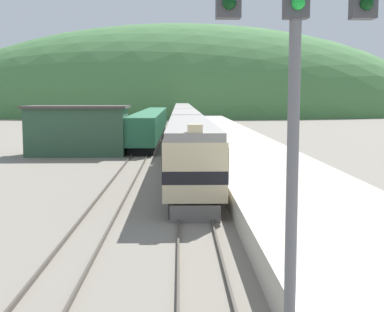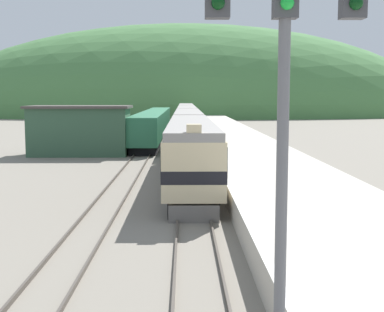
% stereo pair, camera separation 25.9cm
% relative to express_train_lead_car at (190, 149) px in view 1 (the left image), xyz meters
% --- Properties ---
extents(track_main, '(1.52, 180.00, 0.16)m').
position_rel_express_train_lead_car_xyz_m(track_main, '(0.00, 39.73, -2.04)').
color(track_main, '#4C443D').
rests_on(track_main, ground).
extents(track_siding, '(1.52, 180.00, 0.16)m').
position_rel_express_train_lead_car_xyz_m(track_siding, '(-4.26, 39.73, -2.04)').
color(track_siding, '#4C443D').
rests_on(track_siding, ground).
extents(platform, '(7.04, 140.00, 1.13)m').
position_rel_express_train_lead_car_xyz_m(platform, '(5.17, 19.73, -1.56)').
color(platform, '#BCB5A5').
rests_on(platform, ground).
extents(distant_hills, '(143.79, 64.71, 50.84)m').
position_rel_express_train_lead_car_xyz_m(distant_hills, '(0.00, 119.58, -2.12)').
color(distant_hills, '#477A42').
rests_on(distant_hills, ground).
extents(station_shed, '(9.30, 5.21, 4.56)m').
position_rel_express_train_lead_car_xyz_m(station_shed, '(-10.02, 16.27, 0.18)').
color(station_shed, '#385B42').
rests_on(station_shed, ground).
extents(express_train_lead_car, '(2.87, 21.94, 4.23)m').
position_rel_express_train_lead_car_xyz_m(express_train_lead_car, '(0.00, 0.00, 0.00)').
color(express_train_lead_car, black).
rests_on(express_train_lead_car, ground).
extents(carriage_second, '(2.86, 22.83, 3.87)m').
position_rel_express_train_lead_car_xyz_m(carriage_second, '(0.00, 23.50, -0.01)').
color(carriage_second, black).
rests_on(carriage_second, ground).
extents(carriage_third, '(2.86, 22.83, 3.87)m').
position_rel_express_train_lead_car_xyz_m(carriage_third, '(0.00, 47.21, -0.01)').
color(carriage_third, black).
rests_on(carriage_third, ground).
extents(carriage_fourth, '(2.86, 22.83, 3.87)m').
position_rel_express_train_lead_car_xyz_m(carriage_fourth, '(0.00, 70.91, -0.01)').
color(carriage_fourth, black).
rests_on(carriage_fourth, ground).
extents(siding_train, '(2.90, 44.19, 3.49)m').
position_rel_express_train_lead_car_xyz_m(siding_train, '(-4.26, 36.38, -0.31)').
color(siding_train, black).
rests_on(siding_train, ground).
extents(signal_mast_main, '(3.30, 0.42, 8.70)m').
position_rel_express_train_lead_car_xyz_m(signal_mast_main, '(1.22, -24.36, 3.89)').
color(signal_mast_main, slate).
rests_on(signal_mast_main, ground).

